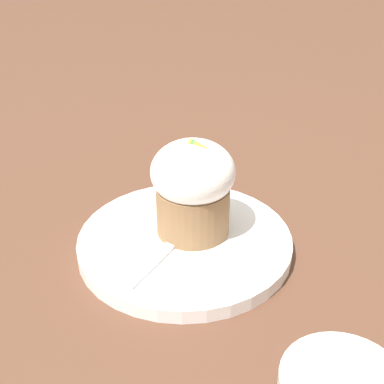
% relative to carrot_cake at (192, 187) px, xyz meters
% --- Properties ---
extents(ground_plane, '(4.00, 4.00, 0.00)m').
position_rel_carrot_cake_xyz_m(ground_plane, '(0.00, -0.01, -0.07)').
color(ground_plane, '#513323').
extents(dessert_plate, '(0.21, 0.21, 0.01)m').
position_rel_carrot_cake_xyz_m(dessert_plate, '(0.00, -0.01, -0.06)').
color(dessert_plate, white).
rests_on(dessert_plate, ground_plane).
extents(carrot_cake, '(0.08, 0.08, 0.10)m').
position_rel_carrot_cake_xyz_m(carrot_cake, '(0.00, 0.00, 0.00)').
color(carrot_cake, olive).
rests_on(carrot_cake, dessert_plate).
extents(spoon, '(0.04, 0.13, 0.01)m').
position_rel_carrot_cake_xyz_m(spoon, '(0.00, -0.01, -0.05)').
color(spoon, silver).
rests_on(spoon, dessert_plate).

